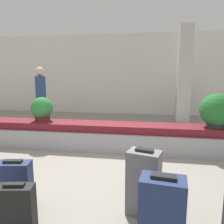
# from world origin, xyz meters

# --- Properties ---
(ground_plane) EXTENTS (18.00, 18.00, 0.00)m
(ground_plane) POSITION_xyz_m (0.00, 0.00, 0.00)
(ground_plane) COLOR gray
(back_wall) EXTENTS (18.00, 0.06, 3.20)m
(back_wall) POSITION_xyz_m (0.00, 5.79, 1.60)
(back_wall) COLOR silver
(back_wall) RESTS_ON ground_plane
(carousel) EXTENTS (7.51, 0.73, 0.56)m
(carousel) POSITION_xyz_m (0.00, 1.39, 0.26)
(carousel) COLOR #9E9EA3
(carousel) RESTS_ON ground_plane
(pillar) EXTENTS (0.44, 0.44, 3.20)m
(pillar) POSITION_xyz_m (1.93, 4.57, 1.60)
(pillar) COLOR beige
(pillar) RESTS_ON ground_plane
(suitcase_0) EXTENTS (0.39, 0.22, 0.54)m
(suitcase_0) POSITION_xyz_m (0.69, -0.23, 0.26)
(suitcase_0) COLOR navy
(suitcase_0) RESTS_ON ground_plane
(suitcase_2) EXTENTS (0.41, 0.33, 0.78)m
(suitcase_2) POSITION_xyz_m (0.72, -0.79, 0.38)
(suitcase_2) COLOR slate
(suitcase_2) RESTS_ON ground_plane
(suitcase_3) EXTENTS (0.42, 0.29, 0.74)m
(suitcase_3) POSITION_xyz_m (0.89, -1.33, 0.36)
(suitcase_3) COLOR navy
(suitcase_3) RESTS_ON ground_plane
(suitcase_4) EXTENTS (0.41, 0.25, 0.63)m
(suitcase_4) POSITION_xyz_m (-0.76, -0.98, 0.30)
(suitcase_4) COLOR navy
(suitcase_4) RESTS_ON ground_plane
(suitcase_5) EXTENTS (0.38, 0.23, 0.58)m
(suitcase_5) POSITION_xyz_m (-0.48, -1.39, 0.28)
(suitcase_5) COLOR black
(suitcase_5) RESTS_ON ground_plane
(potted_plant_0) EXTENTS (0.49, 0.49, 0.54)m
(potted_plant_0) POSITION_xyz_m (-1.61, 1.42, 0.82)
(potted_plant_0) COLOR #4C2319
(potted_plant_0) RESTS_ON carousel
(potted_plant_1) EXTENTS (0.65, 0.65, 0.68)m
(potted_plant_1) POSITION_xyz_m (2.08, 1.38, 0.89)
(potted_plant_1) COLOR #2D2D2D
(potted_plant_1) RESTS_ON carousel
(traveler_0) EXTENTS (0.31, 0.34, 1.80)m
(traveler_0) POSITION_xyz_m (-2.25, 2.66, 1.09)
(traveler_0) COLOR #282833
(traveler_0) RESTS_ON ground_plane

